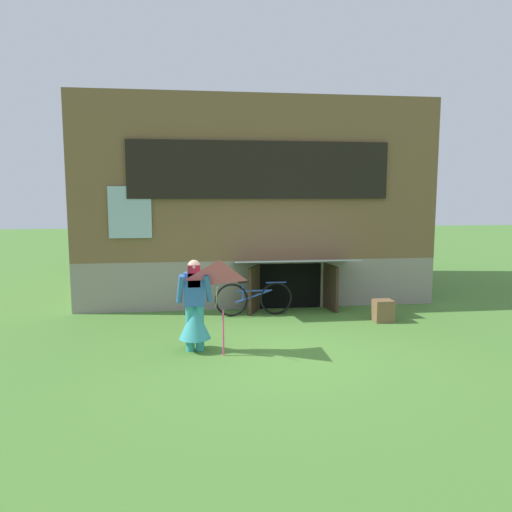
{
  "coord_description": "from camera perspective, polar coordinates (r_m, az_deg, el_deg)",
  "views": [
    {
      "loc": [
        -1.43,
        -7.64,
        2.57
      ],
      "look_at": [
        -0.31,
        1.28,
        1.42
      ],
      "focal_mm": 34.06,
      "sensor_mm": 36.0,
      "label": 1
    }
  ],
  "objects": [
    {
      "name": "wooden_crate",
      "position": [
        10.23,
        14.69,
        -6.24
      ],
      "size": [
        0.38,
        0.32,
        0.45
      ],
      "primitive_type": "cube",
      "color": "brown",
      "rests_on": "ground_plane"
    },
    {
      "name": "bicycle_blue",
      "position": [
        10.35,
        -0.26,
        -5.01
      ],
      "size": [
        1.66,
        0.11,
        0.76
      ],
      "rotation": [
        0.0,
        0.0,
        0.04
      ],
      "color": "black",
      "rests_on": "ground_plane"
    },
    {
      "name": "kite",
      "position": [
        7.43,
        -4.27,
        -3.36
      ],
      "size": [
        0.9,
        0.94,
        1.47
      ],
      "color": "#E54C7F",
      "rests_on": "ground_plane"
    },
    {
      "name": "log_house",
      "position": [
        13.24,
        -0.98,
        6.41
      ],
      "size": [
        8.2,
        6.18,
        4.73
      ],
      "color": "gray",
      "rests_on": "ground_plane"
    },
    {
      "name": "ground_plane",
      "position": [
        8.19,
        3.33,
        -11.04
      ],
      "size": [
        60.0,
        60.0,
        0.0
      ],
      "primitive_type": "plane",
      "color": "#4C7F33"
    },
    {
      "name": "person",
      "position": [
        8.06,
        -7.22,
        -6.67
      ],
      "size": [
        0.6,
        0.52,
        1.52
      ],
      "rotation": [
        0.0,
        0.0,
        0.38
      ],
      "color": "teal",
      "rests_on": "ground_plane"
    }
  ]
}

